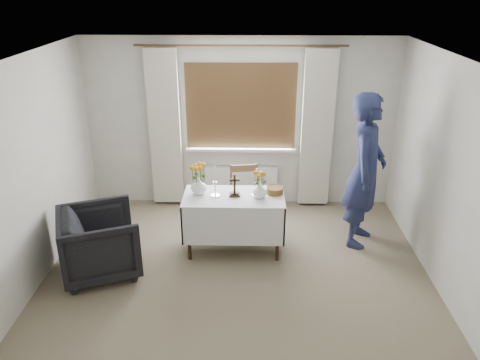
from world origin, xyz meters
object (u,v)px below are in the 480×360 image
Objects in this scene: wooden_chair at (245,199)px; flower_vase_right at (260,191)px; person at (365,171)px; altar_table at (234,223)px; armchair at (100,242)px; wooden_cross at (235,185)px; flower_vase_left at (199,186)px.

flower_vase_right is (0.18, -0.61, 0.41)m from wooden_chair.
wooden_chair is 4.84× the size of flower_vase_right.
person reaches higher than wooden_chair.
person is (1.64, 0.27, 0.61)m from altar_table.
flower_vase_right is (1.86, 0.49, 0.46)m from armchair.
person is 10.91× the size of flower_vase_right.
wooden_cross is at bearing 3.38° from altar_table.
flower_vase_right is (-1.32, -0.31, -0.14)m from person.
altar_table is 6.79× the size of flower_vase_right.
flower_vase_left is at bearing -83.70° from armchair.
flower_vase_left is (-0.44, 0.06, -0.04)m from wooden_cross.
altar_table is at bearing -8.02° from flower_vase_left.
person is 6.99× the size of wooden_cross.
person reaches higher than altar_table.
flower_vase_left is (-0.43, 0.06, 0.49)m from altar_table.
armchair is (-1.54, -0.52, 0.02)m from altar_table.
wooden_cross is at bearing -109.22° from wooden_chair.
person is at bearing 5.80° from flower_vase_left.
flower_vase_right is at bearing -7.26° from flower_vase_left.
armchair is at bearing 125.91° from person.
wooden_chair is 3.10× the size of wooden_cross.
flower_vase_left is (1.11, 0.58, 0.47)m from armchair.
armchair is 4.18× the size of flower_vase_left.
altar_table is 1.40× the size of wooden_chair.
flower_vase_right reaches higher than armchair.
armchair is at bearing -164.80° from wooden_cross.
person is at bearing -97.45° from armchair.
flower_vase_right is at bearing 124.92° from person.
wooden_chair reaches higher than altar_table.
person is 9.54× the size of flower_vase_left.
armchair is 4.78× the size of flower_vase_right.
wooden_chair is at bearing 77.10° from altar_table.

